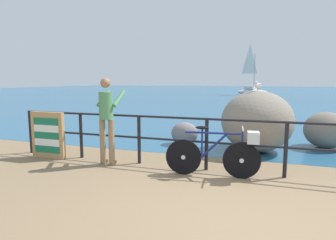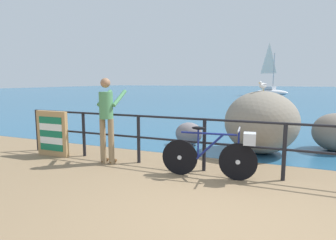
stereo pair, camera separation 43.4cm
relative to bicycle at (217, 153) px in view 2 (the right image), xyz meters
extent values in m
cube|color=#846B4C|center=(0.39, 18.56, -0.51)|extent=(120.00, 120.00, 0.10)
cube|color=#285B7F|center=(0.39, 46.28, -0.46)|extent=(120.00, 90.00, 0.01)
cylinder|color=black|center=(-4.57, 0.34, 0.05)|extent=(0.07, 0.07, 1.02)
cylinder|color=black|center=(-3.15, 0.34, 0.05)|extent=(0.07, 0.07, 1.02)
cylinder|color=black|center=(-1.74, 0.34, 0.05)|extent=(0.07, 0.07, 1.02)
cylinder|color=black|center=(-0.32, 0.34, 0.05)|extent=(0.07, 0.07, 1.02)
cylinder|color=black|center=(1.10, 0.34, 0.05)|extent=(0.07, 0.07, 1.02)
cylinder|color=black|center=(0.39, 0.34, 0.54)|extent=(9.93, 0.04, 0.04)
cylinder|color=black|center=(0.39, 0.34, 0.09)|extent=(9.93, 0.04, 0.04)
cylinder|color=black|center=(-0.67, -0.07, -0.13)|extent=(0.66, 0.10, 0.66)
cylinder|color=#B7BCC6|center=(-0.67, -0.07, -0.13)|extent=(0.09, 0.06, 0.08)
cylinder|color=black|center=(0.37, 0.04, -0.13)|extent=(0.66, 0.10, 0.66)
cylinder|color=#B7BCC6|center=(0.37, 0.04, -0.13)|extent=(0.09, 0.06, 0.08)
cylinder|color=navy|center=(-0.15, -0.01, 0.34)|extent=(0.99, 0.13, 0.04)
cylinder|color=navy|center=(-0.12, -0.01, 0.10)|extent=(0.50, 0.09, 0.50)
cylinder|color=navy|center=(-0.33, -0.03, 0.13)|extent=(0.03, 0.03, 0.53)
ellipsoid|color=black|center=(-0.33, -0.03, 0.43)|extent=(0.25, 0.12, 0.06)
cylinder|color=navy|center=(0.37, 0.04, 0.15)|extent=(0.03, 0.03, 0.57)
cylinder|color=#B7BCC6|center=(0.37, 0.04, 0.44)|extent=(0.08, 0.48, 0.03)
cube|color=#B7BCC6|center=(0.55, 0.05, 0.29)|extent=(0.22, 0.26, 0.20)
cylinder|color=#8C7251|center=(-2.42, 0.03, 0.01)|extent=(0.12, 0.12, 0.95)
ellipsoid|color=#513319|center=(-2.42, 0.09, -0.42)|extent=(0.11, 0.26, 0.08)
cylinder|color=#8C7251|center=(-2.22, 0.04, 0.01)|extent=(0.12, 0.12, 0.95)
ellipsoid|color=#513319|center=(-2.22, 0.10, -0.42)|extent=(0.11, 0.26, 0.08)
cylinder|color=#4C8C59|center=(-2.32, 0.04, 0.76)|extent=(0.28, 0.28, 0.55)
sphere|color=#9E7051|center=(-2.32, 0.04, 1.22)|extent=(0.20, 0.20, 0.20)
cylinder|color=#4C8C59|center=(-2.51, 0.27, 0.90)|extent=(0.10, 0.52, 0.34)
cylinder|color=#4C8C59|center=(-2.15, 0.28, 0.90)|extent=(0.10, 0.52, 0.34)
cube|color=tan|center=(-3.84, 0.09, 0.06)|extent=(0.84, 0.09, 1.04)
cube|color=#19704C|center=(-3.84, 0.03, -0.26)|extent=(0.66, 0.01, 0.16)
cube|color=white|center=(-3.84, 0.03, -0.10)|extent=(0.66, 0.01, 0.16)
cube|color=#19704C|center=(-3.84, 0.03, 0.06)|extent=(0.66, 0.01, 0.16)
cube|color=white|center=(-3.84, 0.03, 0.21)|extent=(0.66, 0.01, 0.16)
cube|color=#19704C|center=(-3.84, 0.03, 0.37)|extent=(0.66, 0.01, 0.16)
ellipsoid|color=gray|center=(0.56, 2.24, 0.28)|extent=(1.73, 1.91, 1.48)
ellipsoid|color=slate|center=(-1.30, 2.36, -0.16)|extent=(0.73, 0.62, 0.61)
ellipsoid|color=slate|center=(2.26, 3.13, 0.00)|extent=(1.09, 1.10, 0.93)
cylinder|color=gold|center=(0.58, 2.24, 1.05)|extent=(0.01, 0.01, 0.06)
cylinder|color=gold|center=(0.54, 2.26, 1.05)|extent=(0.01, 0.01, 0.06)
ellipsoid|color=white|center=(0.56, 2.25, 1.14)|extent=(0.22, 0.28, 0.13)
ellipsoid|color=#9E9EA3|center=(0.57, 2.26, 1.17)|extent=(0.22, 0.27, 0.06)
sphere|color=white|center=(0.51, 2.14, 1.21)|extent=(0.08, 0.08, 0.08)
cone|color=gold|center=(0.48, 2.10, 1.21)|extent=(0.04, 0.06, 0.02)
ellipsoid|color=white|center=(-0.58, 30.89, -0.11)|extent=(4.36, 3.56, 0.70)
cube|color=silver|center=(-0.83, 31.06, 0.42)|extent=(1.52, 1.39, 0.36)
cylinder|color=#B2B2B7|center=(-0.41, 30.78, 2.34)|extent=(0.10, 0.10, 4.20)
pyramid|color=white|center=(-1.03, 31.20, 3.92)|extent=(1.35, 0.95, 3.57)
camera|label=1|loc=(0.68, -5.00, 1.26)|focal=30.47mm
camera|label=2|loc=(1.08, -4.85, 1.26)|focal=30.47mm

